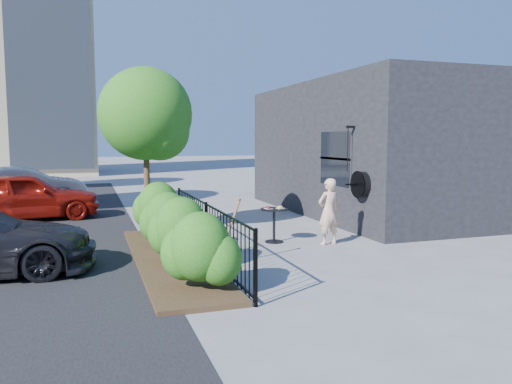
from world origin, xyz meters
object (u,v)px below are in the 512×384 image
object	(u,v)px
shovel	(228,235)
woman	(329,211)
patio_tree	(149,120)
car_red	(25,196)
cafe_table	(274,219)
car_silver	(23,186)

from	to	relation	value
shovel	woman	bearing A→B (deg)	22.80
woman	shovel	world-z (taller)	woman
patio_tree	car_red	xyz separation A→B (m)	(-3.13, 3.37, -2.08)
patio_tree	shovel	bearing A→B (deg)	-73.99
shovel	car_red	xyz separation A→B (m)	(-4.11, 6.80, 0.13)
patio_tree	shovel	world-z (taller)	patio_tree
cafe_table	shovel	xyz separation A→B (m)	(-1.52, -1.66, 0.03)
patio_tree	cafe_table	distance (m)	3.80
car_red	patio_tree	bearing A→B (deg)	-144.40
patio_tree	car_red	bearing A→B (deg)	132.86
patio_tree	woman	world-z (taller)	patio_tree
shovel	car_red	world-z (taller)	car_red
car_silver	car_red	bearing A→B (deg)	178.90
patio_tree	car_silver	xyz separation A→B (m)	(-3.54, 6.87, -2.08)
patio_tree	cafe_table	world-z (taller)	patio_tree
woman	car_silver	xyz separation A→B (m)	(-7.11, 9.21, -0.05)
cafe_table	car_silver	bearing A→B (deg)	124.99
patio_tree	shovel	xyz separation A→B (m)	(0.98, -3.43, -2.21)
shovel	patio_tree	bearing A→B (deg)	106.01
patio_tree	cafe_table	bearing A→B (deg)	-35.23
woman	shovel	xyz separation A→B (m)	(-2.59, -1.09, -0.17)
woman	patio_tree	bearing A→B (deg)	-44.27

